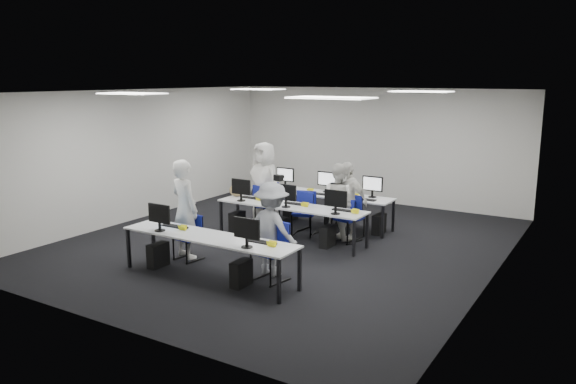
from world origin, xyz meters
The scene contains 23 objects.
room centered at (0.00, 0.00, 1.50)m, with size 9.00×9.02×3.00m.
ceiling_panels centered at (0.00, 0.00, 2.98)m, with size 5.20×4.60×0.02m.
desk_front centered at (0.00, -2.40, 0.68)m, with size 3.20×0.70×0.73m.
desk_mid centered at (0.00, 0.20, 0.68)m, with size 3.20×0.70×0.73m.
desk_back centered at (0.00, 1.60, 0.68)m, with size 3.20×0.70×0.73m.
equipment_front centered at (-0.19, -2.42, 0.36)m, with size 2.51×0.41×1.19m.
equipment_mid centered at (-0.19, 0.18, 0.36)m, with size 2.91×0.41×1.19m.
equipment_back centered at (0.19, 1.62, 0.36)m, with size 2.91×0.41×1.19m.
chair_0 centered at (-0.95, -1.82, 0.26)m, with size 0.46×0.49×0.81m.
chair_1 centered at (0.92, -1.94, 0.30)m, with size 0.54×0.58×0.96m.
chair_2 centered at (-1.00, 0.85, 0.31)m, with size 0.63×0.65×0.97m.
chair_3 centered at (0.02, 0.72, 0.29)m, with size 0.55×0.58×0.91m.
chair_4 centered at (1.00, 0.76, 0.29)m, with size 0.56×0.59×0.93m.
chair_5 centered at (-1.11, 0.96, 0.29)m, with size 0.58×0.61×0.90m.
chair_6 centered at (0.03, 0.99, 0.29)m, with size 0.50×0.54×0.90m.
chair_7 centered at (0.97, 1.00, 0.27)m, with size 0.45×0.49×0.85m.
handbag centered at (-1.45, 0.33, 0.86)m, with size 0.33×0.21×0.27m, color #93724C.
student_0 centered at (-1.10, -1.73, 0.91)m, with size 0.67×0.44×1.82m, color silver.
student_1 centered at (0.77, 0.84, 0.78)m, with size 0.76×0.59×1.57m, color silver.
student_2 centered at (-1.24, 1.10, 0.92)m, with size 0.90×0.59×1.85m, color silver.
student_3 centered at (0.90, 0.90, 0.80)m, with size 0.94×0.39×1.60m, color silver.
photographer centered at (0.78, -1.70, 0.79)m, with size 1.02×0.59×1.58m, color slate.
dslr_camera centered at (0.80, -1.52, 1.64)m, with size 0.14×0.18×0.10m, color black.
Camera 1 is at (5.70, -9.25, 3.28)m, focal length 35.00 mm.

